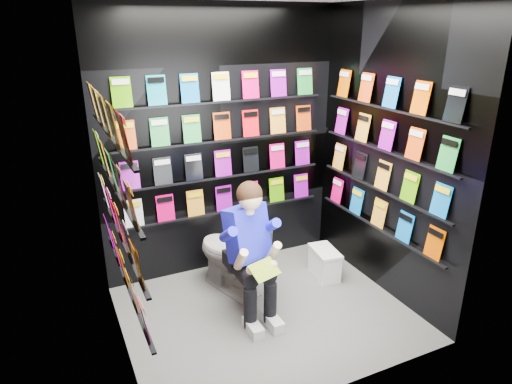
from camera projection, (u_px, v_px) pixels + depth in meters
name	position (u px, v px, depth m)	size (l,w,h in m)	color
floor	(266.00, 313.00, 4.03)	(2.40, 2.40, 0.00)	#60615E
wall_back	(221.00, 145.00, 4.43)	(2.40, 0.04, 2.60)	black
wall_front	(342.00, 220.00, 2.73)	(2.40, 0.04, 2.60)	black
wall_left	(110.00, 197.00, 3.10)	(0.04, 2.00, 2.60)	black
wall_right	(388.00, 156.00, 4.06)	(0.04, 2.00, 2.60)	black
comics_back	(223.00, 145.00, 4.40)	(2.10, 0.06, 1.37)	red
comics_left	(114.00, 195.00, 3.11)	(0.06, 1.70, 1.37)	red
comics_right	(385.00, 156.00, 4.05)	(0.06, 1.70, 1.37)	red
toilet	(230.00, 254.00, 4.30)	(0.42, 0.75, 0.73)	white
longbox	(324.00, 264.00, 4.58)	(0.20, 0.36, 0.27)	white
longbox_lid	(325.00, 251.00, 4.53)	(0.22, 0.38, 0.03)	white
reader	(246.00, 234.00, 3.84)	(0.48, 0.70, 1.29)	#0A0CE0
held_comic	(265.00, 270.00, 3.60)	(0.24, 0.01, 0.17)	green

